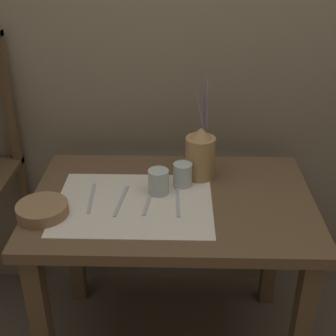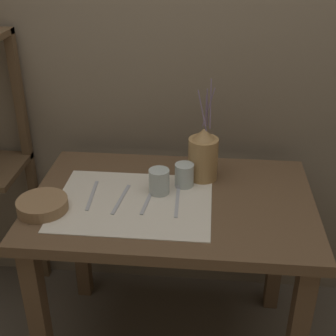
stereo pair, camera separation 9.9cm
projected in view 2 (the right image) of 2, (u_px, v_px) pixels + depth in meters
The scene contains 11 objects.
stone_wall_back at pixel (182, 36), 1.83m from camera, with size 7.00×0.06×2.40m.
wooden_table at pixel (172, 225), 1.72m from camera, with size 1.00×0.66×0.73m.
linen_cloth at pixel (134, 202), 1.63m from camera, with size 0.54×0.41×0.00m.
pitcher_with_flowers at pixel (203, 156), 1.74m from camera, with size 0.11×0.11×0.38m.
wooden_bowl at pixel (42, 205), 1.58m from camera, with size 0.17×0.17×0.04m.
glass_tumbler_near at pixel (159, 181), 1.67m from camera, with size 0.07×0.07×0.09m.
glass_tumbler_far at pixel (184, 175), 1.72m from camera, with size 0.07×0.07×0.09m.
fork_inner at pixel (92, 195), 1.67m from camera, with size 0.02×0.20×0.00m.
knife_center at pixel (121, 199), 1.65m from camera, with size 0.04×0.20×0.00m.
spoon_inner at pixel (152, 190), 1.69m from camera, with size 0.04×0.21×0.02m.
spoon_outer at pixel (178, 193), 1.68m from camera, with size 0.02×0.21×0.02m.
Camera 2 is at (0.12, -1.41, 1.61)m, focal length 50.00 mm.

